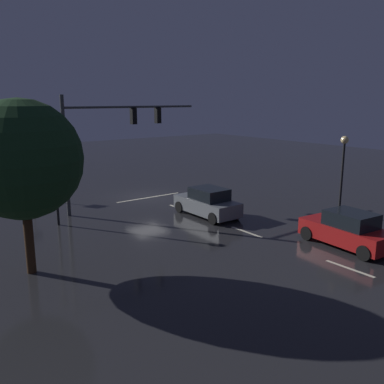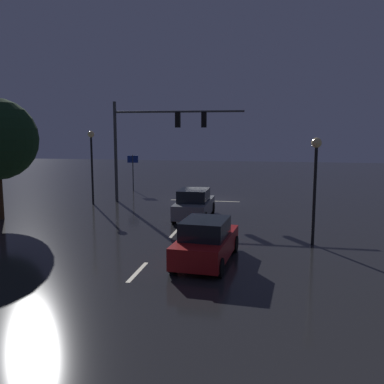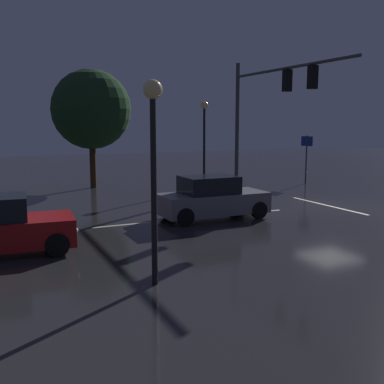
% 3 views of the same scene
% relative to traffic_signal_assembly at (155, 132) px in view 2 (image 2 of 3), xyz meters
% --- Properties ---
extents(ground_plane, '(80.00, 80.00, 0.00)m').
position_rel_traffic_signal_assembly_xyz_m(ground_plane, '(-3.31, -1.43, -4.89)').
color(ground_plane, '#232326').
extents(traffic_signal_assembly, '(9.11, 0.47, 7.00)m').
position_rel_traffic_signal_assembly_xyz_m(traffic_signal_assembly, '(0.00, 0.00, 0.00)').
color(traffic_signal_assembly, '#383A3D').
rests_on(traffic_signal_assembly, ground_plane).
extents(lane_dash_far, '(0.16, 2.20, 0.01)m').
position_rel_traffic_signal_assembly_xyz_m(lane_dash_far, '(-3.31, 2.57, -4.88)').
color(lane_dash_far, beige).
rests_on(lane_dash_far, ground_plane).
extents(lane_dash_mid, '(0.16, 2.20, 0.01)m').
position_rel_traffic_signal_assembly_xyz_m(lane_dash_mid, '(-3.31, 8.57, -4.88)').
color(lane_dash_mid, beige).
rests_on(lane_dash_mid, ground_plane).
extents(lane_dash_near, '(0.16, 2.20, 0.01)m').
position_rel_traffic_signal_assembly_xyz_m(lane_dash_near, '(-3.31, 14.57, -4.88)').
color(lane_dash_near, beige).
rests_on(lane_dash_near, ground_plane).
extents(stop_bar, '(5.00, 0.16, 0.01)m').
position_rel_traffic_signal_assembly_xyz_m(stop_bar, '(-3.31, -1.19, -4.88)').
color(stop_bar, beige).
rests_on(stop_bar, ground_plane).
extents(car_approaching, '(1.91, 4.37, 1.70)m').
position_rel_traffic_signal_assembly_xyz_m(car_approaching, '(-3.63, 4.95, -4.09)').
color(car_approaching, slate).
rests_on(car_approaching, ground_plane).
extents(car_distant, '(2.20, 4.48, 1.70)m').
position_rel_traffic_signal_assembly_xyz_m(car_distant, '(-5.54, 12.94, -4.09)').
color(car_distant, maroon).
rests_on(car_distant, ground_plane).
extents(street_lamp_left_kerb, '(0.44, 0.44, 4.71)m').
position_rel_traffic_signal_assembly_xyz_m(street_lamp_left_kerb, '(-9.80, 9.65, -1.56)').
color(street_lamp_left_kerb, black).
rests_on(street_lamp_left_kerb, ground_plane).
extents(street_lamp_right_kerb, '(0.44, 0.44, 4.98)m').
position_rel_traffic_signal_assembly_xyz_m(street_lamp_right_kerb, '(4.06, 1.49, -1.40)').
color(street_lamp_right_kerb, black).
rests_on(street_lamp_right_kerb, ground_plane).
extents(route_sign, '(0.90, 0.18, 2.99)m').
position_rel_traffic_signal_assembly_xyz_m(route_sign, '(3.42, -5.31, -2.74)').
color(route_sign, '#383A3D').
rests_on(route_sign, ground_plane).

